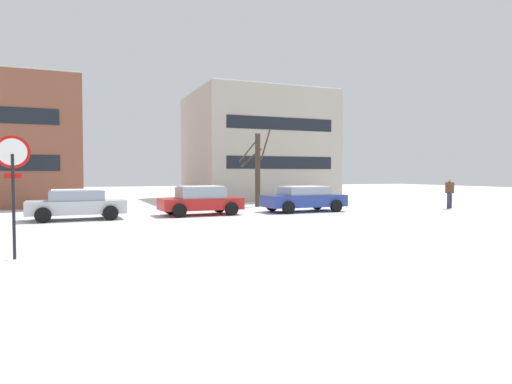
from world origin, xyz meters
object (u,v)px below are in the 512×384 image
(parked_car_silver, at_px, (77,204))
(parked_car_red, at_px, (201,200))
(stop_sign, at_px, (13,173))
(pedestrian_crossing, at_px, (450,191))
(parked_car_blue, at_px, (304,198))

(parked_car_silver, height_order, parked_car_red, parked_car_red)
(stop_sign, relative_size, pedestrian_crossing, 1.67)
(parked_car_silver, relative_size, pedestrian_crossing, 2.36)
(parked_car_blue, bearing_deg, pedestrian_crossing, -8.40)
(parked_car_red, xyz_separation_m, pedestrian_crossing, (14.33, -1.40, 0.29))
(stop_sign, bearing_deg, pedestrian_crossing, 20.66)
(stop_sign, bearing_deg, parked_car_silver, 81.41)
(parked_car_red, distance_m, pedestrian_crossing, 14.40)
(parked_car_silver, distance_m, parked_car_red, 5.58)
(stop_sign, height_order, parked_car_silver, stop_sign)
(parked_car_silver, distance_m, parked_car_blue, 11.15)
(parked_car_silver, relative_size, parked_car_blue, 0.93)
(parked_car_blue, height_order, pedestrian_crossing, pedestrian_crossing)
(parked_car_silver, bearing_deg, parked_car_red, 1.88)
(parked_car_red, bearing_deg, stop_sign, -126.46)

